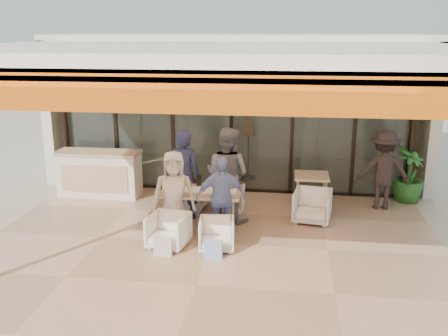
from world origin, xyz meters
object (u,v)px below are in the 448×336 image
(chair_far_right, at_px, (230,197))
(potted_palm, at_px, (409,175))
(chair_near_left, at_px, (168,229))
(dining_table, at_px, (201,193))
(diner_grey, at_px, (227,174))
(side_table, at_px, (311,180))
(side_chair, at_px, (312,205))
(diner_navy, at_px, (184,175))
(diner_periwinkle, at_px, (221,198))
(host_counter, at_px, (99,173))
(standing_woman, at_px, (383,170))
(chair_far_left, at_px, (190,194))
(diner_cream, at_px, (174,194))
(chair_near_right, at_px, (217,233))

(chair_far_right, relative_size, potted_palm, 0.49)
(chair_near_left, bearing_deg, dining_table, 76.57)
(diner_grey, height_order, side_table, diner_grey)
(side_chair, bearing_deg, chair_far_right, 175.36)
(diner_navy, distance_m, diner_periwinkle, 1.24)
(host_counter, bearing_deg, standing_woman, -0.44)
(dining_table, height_order, diner_periwinkle, diner_periwinkle)
(dining_table, relative_size, diner_grey, 0.80)
(host_counter, bearing_deg, diner_navy, -26.42)
(dining_table, relative_size, diner_navy, 0.83)
(diner_navy, relative_size, standing_woman, 1.07)
(host_counter, xyz_separation_m, potted_palm, (6.78, 0.49, 0.07))
(host_counter, distance_m, diner_navy, 2.46)
(dining_table, distance_m, diner_periwinkle, 0.63)
(side_table, bearing_deg, side_chair, -90.00)
(chair_near_left, relative_size, diner_grey, 0.35)
(chair_far_left, xyz_separation_m, chair_far_right, (0.84, 0.00, -0.03))
(diner_navy, relative_size, side_table, 2.41)
(chair_far_right, xyz_separation_m, diner_navy, (-0.84, -0.50, 0.60))
(diner_navy, bearing_deg, chair_far_left, -81.09)
(chair_far_left, distance_m, diner_periwinkle, 1.69)
(standing_woman, bearing_deg, potted_palm, -141.92)
(diner_grey, relative_size, diner_cream, 1.18)
(chair_far_right, xyz_separation_m, diner_grey, (-0.00, -0.50, 0.64))
(diner_cream, bearing_deg, host_counter, 129.15)
(side_chair, bearing_deg, diner_grey, -167.63)
(chair_far_right, bearing_deg, side_table, -168.95)
(side_table, relative_size, side_chair, 1.04)
(chair_near_right, bearing_deg, diner_grey, 83.47)
(diner_cream, xyz_separation_m, standing_woman, (3.95, 1.93, 0.05))
(dining_table, bearing_deg, potted_palm, 25.69)
(chair_far_right, xyz_separation_m, chair_near_right, (0.00, -1.90, 0.00))
(chair_near_left, distance_m, side_chair, 2.91)
(chair_far_right, bearing_deg, potted_palm, -164.89)
(host_counter, distance_m, chair_near_left, 3.31)
(dining_table, relative_size, standing_woman, 0.89)
(side_chair, bearing_deg, dining_table, -156.46)
(side_chair, relative_size, potted_palm, 0.59)
(diner_navy, bearing_deg, chair_near_right, 129.87)
(diner_periwinkle, distance_m, side_chair, 1.98)
(potted_palm, bearing_deg, diner_cream, -151.76)
(diner_grey, height_order, side_chair, diner_grey)
(host_counter, distance_m, chair_far_right, 3.08)
(host_counter, height_order, chair_far_right, host_counter)
(chair_near_left, height_order, chair_near_right, chair_near_left)
(side_table, xyz_separation_m, standing_woman, (1.45, 0.19, 0.21))
(chair_near_right, distance_m, diner_grey, 1.54)
(host_counter, distance_m, side_table, 4.68)
(diner_periwinkle, height_order, potted_palm, diner_periwinkle)
(dining_table, relative_size, side_chair, 2.09)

